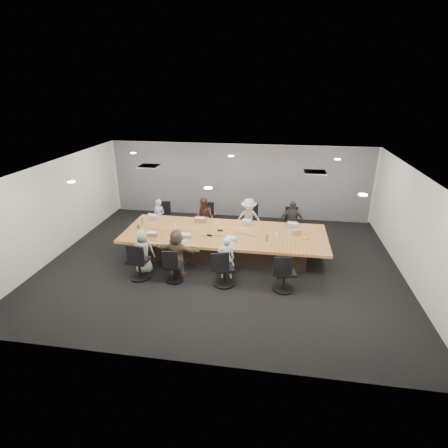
# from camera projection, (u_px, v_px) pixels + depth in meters

# --- Properties ---
(floor) EXTENTS (10.00, 8.00, 0.00)m
(floor) POSITION_uv_depth(u_px,v_px,m) (222.00, 262.00, 10.22)
(floor) COLOR black
(floor) RESTS_ON ground
(ceiling) EXTENTS (10.00, 8.00, 0.00)m
(ceiling) POSITION_uv_depth(u_px,v_px,m) (222.00, 168.00, 9.17)
(ceiling) COLOR white
(ceiling) RESTS_ON wall_back
(wall_back) EXTENTS (10.00, 0.00, 2.80)m
(wall_back) POSITION_uv_depth(u_px,v_px,m) (239.00, 181.00, 13.36)
(wall_back) COLOR silver
(wall_back) RESTS_ON ground
(wall_front) EXTENTS (10.00, 0.00, 2.80)m
(wall_front) POSITION_uv_depth(u_px,v_px,m) (184.00, 299.00, 6.03)
(wall_front) COLOR silver
(wall_front) RESTS_ON ground
(wall_left) EXTENTS (0.00, 8.00, 2.80)m
(wall_left) POSITION_uv_depth(u_px,v_px,m) (57.00, 208.00, 10.42)
(wall_left) COLOR silver
(wall_left) RESTS_ON ground
(wall_right) EXTENTS (0.00, 8.00, 2.80)m
(wall_right) POSITION_uv_depth(u_px,v_px,m) (413.00, 228.00, 8.98)
(wall_right) COLOR silver
(wall_right) RESTS_ON ground
(curtain) EXTENTS (9.80, 0.04, 2.80)m
(curtain) POSITION_uv_depth(u_px,v_px,m) (238.00, 181.00, 13.29)
(curtain) COLOR gray
(curtain) RESTS_ON ground
(conference_table) EXTENTS (6.00, 2.20, 0.74)m
(conference_table) POSITION_uv_depth(u_px,v_px,m) (225.00, 243.00, 10.53)
(conference_table) COLOR #31231A
(conference_table) RESTS_ON ground
(chair_0) EXTENTS (0.58, 0.58, 0.75)m
(chair_0) POSITION_uv_depth(u_px,v_px,m) (163.00, 219.00, 12.46)
(chair_0) COLOR black
(chair_0) RESTS_ON ground
(chair_1) EXTENTS (0.57, 0.57, 0.82)m
(chair_1) POSITION_uv_depth(u_px,v_px,m) (207.00, 220.00, 12.21)
(chair_1) COLOR black
(chair_1) RESTS_ON ground
(chair_2) EXTENTS (0.68, 0.68, 0.87)m
(chair_2) POSITION_uv_depth(u_px,v_px,m) (249.00, 222.00, 11.99)
(chair_2) COLOR black
(chair_2) RESTS_ON ground
(chair_3) EXTENTS (0.55, 0.55, 0.78)m
(chair_3) POSITION_uv_depth(u_px,v_px,m) (290.00, 226.00, 11.80)
(chair_3) COLOR black
(chair_3) RESTS_ON ground
(chair_4) EXTENTS (0.66, 0.66, 0.88)m
(chair_4) POSITION_uv_depth(u_px,v_px,m) (139.00, 263.00, 9.25)
(chair_4) COLOR black
(chair_4) RESTS_ON ground
(chair_5) EXTENTS (0.55, 0.55, 0.74)m
(chair_5) POSITION_uv_depth(u_px,v_px,m) (174.00, 268.00, 9.14)
(chair_5) COLOR black
(chair_5) RESTS_ON ground
(chair_6) EXTENTS (0.70, 0.70, 0.83)m
(chair_6) POSITION_uv_depth(u_px,v_px,m) (224.00, 271.00, 8.93)
(chair_6) COLOR black
(chair_6) RESTS_ON ground
(chair_7) EXTENTS (0.70, 0.70, 0.86)m
(chair_7) POSITION_uv_depth(u_px,v_px,m) (284.00, 275.00, 8.71)
(chair_7) COLOR black
(chair_7) RESTS_ON ground
(person_0) EXTENTS (0.49, 0.38, 1.20)m
(person_0) POSITION_uv_depth(u_px,v_px,m) (159.00, 216.00, 12.05)
(person_0) COLOR #86B1CE
(person_0) RESTS_ON ground
(laptop_0) EXTENTS (0.36, 0.28, 0.02)m
(laptop_0) POSITION_uv_depth(u_px,v_px,m) (153.00, 218.00, 11.49)
(laptop_0) COLOR #B2B2B7
(laptop_0) RESTS_ON conference_table
(person_1) EXTENTS (0.75, 0.65, 1.33)m
(person_1) POSITION_uv_depth(u_px,v_px,m) (205.00, 217.00, 11.80)
(person_1) COLOR #442722
(person_1) RESTS_ON ground
(laptop_1) EXTENTS (0.35, 0.24, 0.02)m
(laptop_1) POSITION_uv_depth(u_px,v_px,m) (201.00, 221.00, 11.26)
(laptop_1) COLOR #8C6647
(laptop_1) RESTS_ON conference_table
(person_2) EXTENTS (0.94, 0.60, 1.38)m
(person_2) POSITION_uv_depth(u_px,v_px,m) (249.00, 219.00, 11.57)
(person_2) COLOR #A5ABA7
(person_2) RESTS_ON ground
(laptop_2) EXTENTS (0.30, 0.21, 0.02)m
(laptop_2) POSITION_uv_depth(u_px,v_px,m) (247.00, 223.00, 11.05)
(laptop_2) COLOR #B2B2B7
(laptop_2) RESTS_ON conference_table
(person_3) EXTENTS (0.83, 0.38, 1.39)m
(person_3) POSITION_uv_depth(u_px,v_px,m) (291.00, 221.00, 11.37)
(person_3) COLOR #2C2C2E
(person_3) RESTS_ON ground
(laptop_3) EXTENTS (0.35, 0.26, 0.02)m
(laptop_3) POSITION_uv_depth(u_px,v_px,m) (292.00, 226.00, 10.84)
(laptop_3) COLOR #B2B2B7
(laptop_3) RESTS_ON conference_table
(person_4) EXTENTS (0.67, 0.50, 1.24)m
(person_4) POSITION_uv_depth(u_px,v_px,m) (143.00, 251.00, 9.51)
(person_4) COLOR #8DA68E
(person_4) RESTS_ON ground
(laptop_4) EXTENTS (0.34, 0.25, 0.02)m
(laptop_4) POSITION_uv_depth(u_px,v_px,m) (150.00, 239.00, 9.96)
(laptop_4) COLOR #8C6647
(laptop_4) RESTS_ON conference_table
(person_5) EXTENTS (1.24, 0.48, 1.31)m
(person_5) POSITION_uv_depth(u_px,v_px,m) (177.00, 253.00, 9.35)
(person_5) COLOR brown
(person_5) RESTS_ON ground
(laptop_5) EXTENTS (0.39, 0.31, 0.02)m
(laptop_5) POSITION_uv_depth(u_px,v_px,m) (182.00, 241.00, 9.82)
(laptop_5) COLOR #B2B2B7
(laptop_5) RESTS_ON conference_table
(person_6) EXTENTS (0.48, 0.35, 1.20)m
(person_6) POSITION_uv_depth(u_px,v_px,m) (226.00, 258.00, 9.18)
(person_6) COLOR silver
(person_6) RESTS_ON ground
(laptop_6) EXTENTS (0.36, 0.28, 0.02)m
(laptop_6) POSITION_uv_depth(u_px,v_px,m) (229.00, 244.00, 9.63)
(laptop_6) COLOR #B2B2B7
(laptop_6) RESTS_ON conference_table
(bottle_green_left) EXTENTS (0.08, 0.08, 0.24)m
(bottle_green_left) POSITION_uv_depth(u_px,v_px,m) (142.00, 221.00, 10.94)
(bottle_green_left) COLOR #368644
(bottle_green_left) RESTS_ON conference_table
(bottle_green_right) EXTENTS (0.08, 0.08, 0.23)m
(bottle_green_right) POSITION_uv_depth(u_px,v_px,m) (267.00, 238.00, 9.78)
(bottle_green_right) COLOR #368644
(bottle_green_right) RESTS_ON conference_table
(bottle_clear) EXTENTS (0.08, 0.08, 0.21)m
(bottle_clear) POSITION_uv_depth(u_px,v_px,m) (175.00, 227.00, 10.56)
(bottle_clear) COLOR silver
(bottle_clear) RESTS_ON conference_table
(cup_white_far) EXTENTS (0.10, 0.10, 0.11)m
(cup_white_far) POSITION_uv_depth(u_px,v_px,m) (217.00, 225.00, 10.78)
(cup_white_far) COLOR white
(cup_white_far) RESTS_ON conference_table
(cup_white_near) EXTENTS (0.08, 0.08, 0.10)m
(cup_white_near) POSITION_uv_depth(u_px,v_px,m) (277.00, 235.00, 10.12)
(cup_white_near) COLOR white
(cup_white_near) RESTS_ON conference_table
(mug_brown) EXTENTS (0.13, 0.13, 0.12)m
(mug_brown) POSITION_uv_depth(u_px,v_px,m) (138.00, 227.00, 10.66)
(mug_brown) COLOR brown
(mug_brown) RESTS_ON conference_table
(mic_left) EXTENTS (0.14, 0.10, 0.03)m
(mic_left) POSITION_uv_depth(u_px,v_px,m) (188.00, 235.00, 10.16)
(mic_left) COLOR black
(mic_left) RESTS_ON conference_table
(mic_right) EXTENTS (0.16, 0.11, 0.03)m
(mic_right) POSITION_uv_depth(u_px,v_px,m) (220.00, 230.00, 10.51)
(mic_right) COLOR black
(mic_right) RESTS_ON conference_table
(stapler) EXTENTS (0.15, 0.06, 0.06)m
(stapler) POSITION_uv_depth(u_px,v_px,m) (210.00, 235.00, 10.14)
(stapler) COLOR black
(stapler) RESTS_ON conference_table
(canvas_bag) EXTENTS (0.31, 0.26, 0.14)m
(canvas_bag) POSITION_uv_depth(u_px,v_px,m) (296.00, 232.00, 10.24)
(canvas_bag) COLOR #9A8865
(canvas_bag) RESTS_ON conference_table
(snack_packet) EXTENTS (0.22, 0.18, 0.04)m
(snack_packet) POSITION_uv_depth(u_px,v_px,m) (304.00, 238.00, 9.97)
(snack_packet) COLOR orange
(snack_packet) RESTS_ON conference_table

